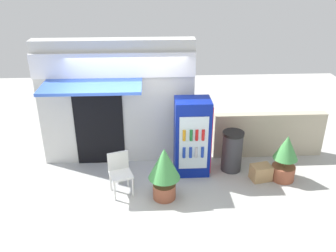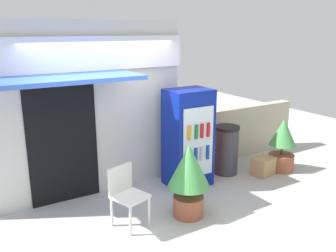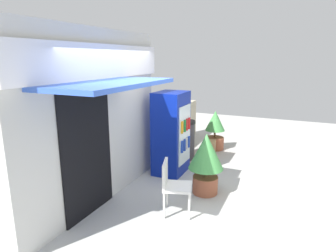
% 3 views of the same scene
% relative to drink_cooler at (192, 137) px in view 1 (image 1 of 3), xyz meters
% --- Properties ---
extents(ground, '(16.00, 16.00, 0.00)m').
position_rel_drink_cooler_xyz_m(ground, '(-1.35, -0.73, -0.85)').
color(ground, '#B2B2AD').
extents(storefront_building, '(3.41, 1.32, 2.82)m').
position_rel_drink_cooler_xyz_m(storefront_building, '(-1.65, 0.64, 0.61)').
color(storefront_building, silver).
rests_on(storefront_building, ground).
extents(drink_cooler, '(0.77, 0.64, 1.71)m').
position_rel_drink_cooler_xyz_m(drink_cooler, '(0.00, 0.00, 0.00)').
color(drink_cooler, navy).
rests_on(drink_cooler, ground).
extents(plastic_chair, '(0.53, 0.54, 0.85)m').
position_rel_drink_cooler_xyz_m(plastic_chair, '(-1.52, -0.68, -0.36)').
color(plastic_chair, silver).
rests_on(plastic_chair, ground).
extents(potted_plant_near_shop, '(0.62, 0.62, 1.10)m').
position_rel_drink_cooler_xyz_m(potted_plant_near_shop, '(-0.64, -0.94, -0.20)').
color(potted_plant_near_shop, '#995138').
rests_on(potted_plant_near_shop, ground).
extents(potted_plant_curbside, '(0.51, 0.51, 1.03)m').
position_rel_drink_cooler_xyz_m(potted_plant_curbside, '(1.92, -0.41, -0.31)').
color(potted_plant_curbside, '#995138').
rests_on(potted_plant_curbside, ground).
extents(trash_bin, '(0.47, 0.47, 0.93)m').
position_rel_drink_cooler_xyz_m(trash_bin, '(0.90, 0.03, -0.39)').
color(trash_bin, '#38383D').
rests_on(trash_bin, ground).
extents(stone_boundary_wall, '(2.62, 0.21, 1.08)m').
position_rel_drink_cooler_xyz_m(stone_boundary_wall, '(1.90, 0.66, -0.31)').
color(stone_boundary_wall, '#B7AD93').
rests_on(stone_boundary_wall, ground).
extents(cardboard_box, '(0.47, 0.38, 0.34)m').
position_rel_drink_cooler_xyz_m(cardboard_box, '(1.45, -0.40, -0.69)').
color(cardboard_box, tan).
rests_on(cardboard_box, ground).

